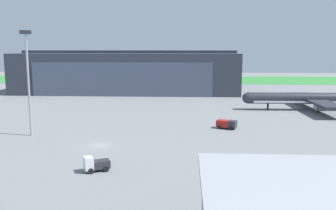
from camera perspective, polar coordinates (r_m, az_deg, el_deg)
The scene contains 7 objects.
ground_plane at distance 70.90m, azimuth -10.86°, elevation -6.31°, with size 440.00×440.00×0.00m, color slate.
grass_field_strip at distance 220.29m, azimuth -1.29°, elevation 4.06°, with size 440.00×56.00×0.08m, color #36853A.
maintenance_hangar at distance 161.58m, azimuth -6.07°, elevation 5.27°, with size 92.88×41.86×17.81m.
airliner_far_left at distance 117.43m, azimuth 21.90°, elevation 0.93°, with size 41.71×33.06×11.20m.
fuel_bowser at distance 84.87m, azimuth 9.27°, elevation -2.96°, with size 4.99×3.73×2.01m.
ops_van at distance 56.28m, azimuth -11.40°, elevation -9.14°, with size 4.19×3.40×2.35m.
apron_light_mast at distance 80.95m, azimuth -21.27°, elevation 4.30°, with size 2.40×0.50×22.18m.
Camera 1 is at (16.94, -66.36, 18.31)m, focal length 38.52 mm.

